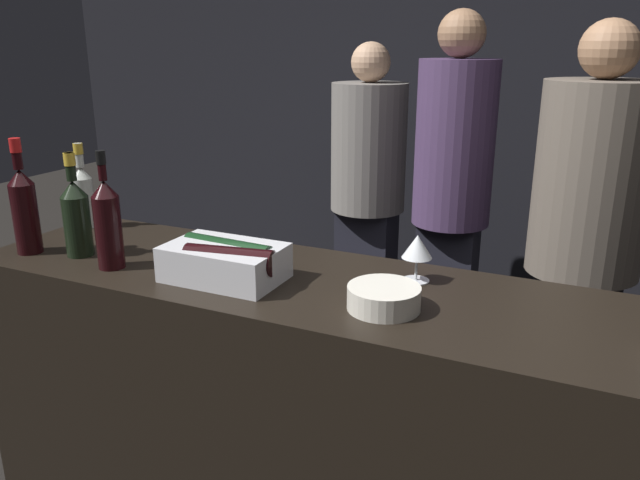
# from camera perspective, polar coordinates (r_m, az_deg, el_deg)

# --- Properties ---
(wall_back_chalkboard) EXTENTS (6.40, 0.06, 2.80)m
(wall_back_chalkboard) POSITION_cam_1_polar(r_m,az_deg,el_deg) (4.06, 15.22, 13.53)
(wall_back_chalkboard) COLOR black
(wall_back_chalkboard) RESTS_ON ground_plane
(bar_counter) EXTENTS (2.20, 0.58, 0.99)m
(bar_counter) POSITION_cam_1_polar(r_m,az_deg,el_deg) (2.03, -0.36, -16.99)
(bar_counter) COLOR black
(bar_counter) RESTS_ON ground_plane
(ice_bin_with_bottles) EXTENTS (0.34, 0.21, 0.11)m
(ice_bin_with_bottles) POSITION_cam_1_polar(r_m,az_deg,el_deg) (1.82, -8.63, -1.86)
(ice_bin_with_bottles) COLOR silver
(ice_bin_with_bottles) RESTS_ON bar_counter
(bowl_white) EXTENTS (0.19, 0.19, 0.06)m
(bowl_white) POSITION_cam_1_polar(r_m,az_deg,el_deg) (1.62, 5.86, -5.21)
(bowl_white) COLOR silver
(bowl_white) RESTS_ON bar_counter
(wine_glass) EXTENTS (0.09, 0.09, 0.14)m
(wine_glass) POSITION_cam_1_polar(r_m,az_deg,el_deg) (1.79, 8.88, -0.74)
(wine_glass) COLOR silver
(wine_glass) RESTS_ON bar_counter
(rose_wine_bottle) EXTENTS (0.07, 0.07, 0.31)m
(rose_wine_bottle) POSITION_cam_1_polar(r_m,az_deg,el_deg) (2.46, -20.83, 4.02)
(rose_wine_bottle) COLOR #B2B7AD
(rose_wine_bottle) RESTS_ON bar_counter
(champagne_bottle) EXTENTS (0.09, 0.09, 0.33)m
(champagne_bottle) POSITION_cam_1_polar(r_m,az_deg,el_deg) (2.13, -21.39, 2.15)
(champagne_bottle) COLOR black
(champagne_bottle) RESTS_ON bar_counter
(red_wine_bottle_tall) EXTENTS (0.08, 0.08, 0.37)m
(red_wine_bottle_tall) POSITION_cam_1_polar(r_m,az_deg,el_deg) (2.22, -25.42, 2.73)
(red_wine_bottle_tall) COLOR black
(red_wine_bottle_tall) RESTS_ON bar_counter
(red_wine_bottle_black_foil) EXTENTS (0.08, 0.08, 0.36)m
(red_wine_bottle_black_foil) POSITION_cam_1_polar(r_m,az_deg,el_deg) (1.98, -18.84, 1.56)
(red_wine_bottle_black_foil) COLOR black
(red_wine_bottle_black_foil) RESTS_ON bar_counter
(person_in_hoodie) EXTENTS (0.42, 0.42, 1.73)m
(person_in_hoodie) POSITION_cam_1_polar(r_m,az_deg,el_deg) (2.59, 23.07, 0.69)
(person_in_hoodie) COLOR black
(person_in_hoodie) RESTS_ON ground_plane
(person_blond_tee) EXTENTS (0.36, 0.36, 1.79)m
(person_blond_tee) POSITION_cam_1_polar(r_m,az_deg,el_deg) (2.99, 11.97, 4.76)
(person_blond_tee) COLOR black
(person_blond_tee) RESTS_ON ground_plane
(person_grey_polo) EXTENTS (0.41, 0.41, 1.65)m
(person_grey_polo) POSITION_cam_1_polar(r_m,az_deg,el_deg) (3.50, 4.41, 5.38)
(person_grey_polo) COLOR black
(person_grey_polo) RESTS_ON ground_plane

